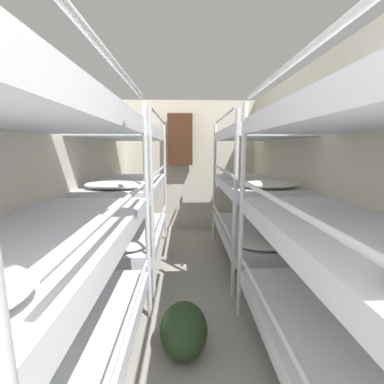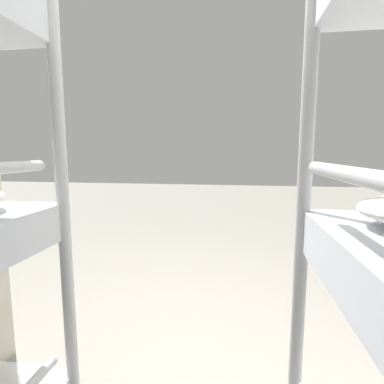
{
  "view_description": "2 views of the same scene",
  "coord_description": "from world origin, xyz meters",
  "views": [
    {
      "loc": [
        -0.09,
        0.18,
        1.52
      ],
      "look_at": [
        0.02,
        3.7,
        0.92
      ],
      "focal_mm": 24.0,
      "sensor_mm": 36.0,
      "label": 1
    },
    {
      "loc": [
        -0.2,
        1.53,
        1.29
      ],
      "look_at": [
        -0.04,
        0.47,
        1.14
      ],
      "focal_mm": 28.0,
      "sensor_mm": 36.0,
      "label": 2
    }
  ],
  "objects": [
    {
      "name": "ground_plane",
      "position": [
        0.0,
        0.0,
        0.0
      ],
      "size": [
        20.0,
        20.0,
        0.0
      ],
      "primitive_type": "plane",
      "color": "gray"
    }
  ]
}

